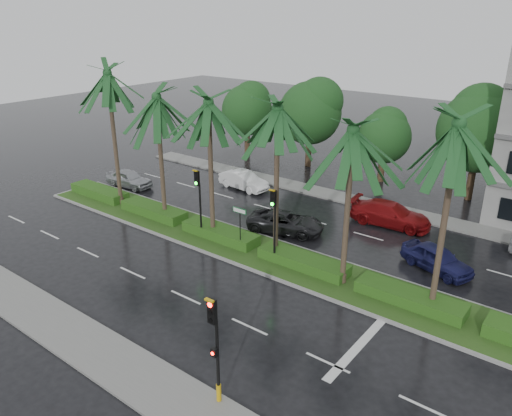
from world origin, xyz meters
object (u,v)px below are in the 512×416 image
Objects in this scene: street_sign at (240,218)px; signal_median_left at (199,194)px; signal_near at (215,347)px; car_darkgrey at (286,222)px; car_red at (390,214)px; car_silver at (129,178)px; car_white at (244,180)px; car_blue at (437,258)px.

signal_median_left is at bearing -176.53° from street_sign.
car_darkgrey is (-6.50, 13.80, -1.84)m from signal_near.
signal_near is 12.11m from street_sign.
car_darkgrey is 0.92× the size of car_red.
signal_near is at bearing -172.55° from car_darkgrey.
car_silver is at bearing 147.81° from signal_near.
car_white is (-13.71, 18.54, -1.81)m from signal_near.
street_sign is 0.64× the size of car_blue.
car_blue is at bearing -92.59° from car_silver.
car_silver is at bearing 128.87° from car_white.
car_white is at bearing 86.46° from car_red.
signal_near reaches higher than car_darkgrey.
car_red is at bearing 66.64° from car_blue.
signal_near is 19.03m from car_red.
signal_near is at bearing -138.89° from car_white.
signal_near reaches higher than car_blue.
street_sign reaches higher than car_red.
signal_near is at bearing -44.09° from signal_median_left.
signal_near is 25.20m from car_silver.
street_sign is at bearing -137.63° from car_white.
car_white is at bearing 127.75° from street_sign.
signal_median_left reaches higher than signal_near.
signal_median_left is at bearing 132.78° from car_red.
street_sign reaches higher than car_blue.
car_darkgrey is (14.77, 0.41, -0.02)m from car_silver.
car_blue is at bearing -138.26° from car_red.
signal_near is at bearing -54.66° from street_sign.
car_red is at bearing 47.93° from signal_median_left.
car_silver is 20.32m from car_red.
street_sign reaches higher than car_silver.
signal_near is 1.00× the size of signal_median_left.
signal_median_left is 5.88m from car_darkgrey.
car_white is 16.95m from car_blue.
car_white is 1.05× the size of car_blue.
car_white is at bearing 38.94° from car_darkgrey.
car_red reaches higher than car_white.
car_red is at bearing -61.14° from car_darkgrey.
signal_median_left is 3.13m from street_sign.
signal_median_left reaches higher than car_silver.
signal_near is 1.68× the size of street_sign.
car_red is (8.29, 9.19, -2.24)m from signal_median_left.
signal_near is 13.93m from signal_median_left.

